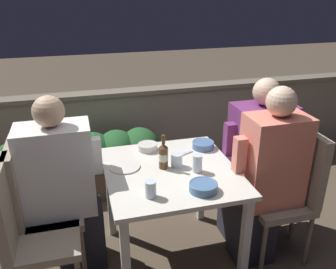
# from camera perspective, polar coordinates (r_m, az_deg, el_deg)

# --- Properties ---
(ground_plane) EXTENTS (16.00, 16.00, 0.00)m
(ground_plane) POSITION_cam_1_polar(r_m,az_deg,el_deg) (2.74, 0.38, -19.12)
(ground_plane) COLOR brown
(parapet_wall) EXTENTS (9.00, 0.18, 0.86)m
(parapet_wall) POSITION_cam_1_polar(r_m,az_deg,el_deg) (3.71, -5.56, 0.89)
(parapet_wall) COLOR gray
(parapet_wall) RESTS_ON ground_plane
(dining_table) EXTENTS (0.84, 0.88, 0.73)m
(dining_table) POSITION_cam_1_polar(r_m,az_deg,el_deg) (2.36, 0.42, -7.83)
(dining_table) COLOR silver
(dining_table) RESTS_ON ground_plane
(planter_hedge) EXTENTS (0.79, 0.47, 0.60)m
(planter_hedge) POSITION_cam_1_polar(r_m,az_deg,el_deg) (3.34, -8.06, -3.77)
(planter_hedge) COLOR brown
(planter_hedge) RESTS_ON ground_plane
(chair_left_near) EXTENTS (0.41, 0.41, 0.96)m
(chair_left_near) POSITION_cam_1_polar(r_m,az_deg,el_deg) (2.25, -22.07, -13.37)
(chair_left_near) COLOR gray
(chair_left_near) RESTS_ON ground_plane
(chair_left_far) EXTENTS (0.41, 0.41, 0.96)m
(chair_left_far) POSITION_cam_1_polar(r_m,az_deg,el_deg) (2.46, -20.80, -9.77)
(chair_left_far) COLOR gray
(chair_left_far) RESTS_ON ground_plane
(person_white_polo) EXTENTS (0.51, 0.26, 1.25)m
(person_white_polo) POSITION_cam_1_polar(r_m,az_deg,el_deg) (2.42, -16.24, -8.24)
(person_white_polo) COLOR #282833
(person_white_polo) RESTS_ON ground_plane
(chair_right_near) EXTENTS (0.41, 0.41, 0.96)m
(chair_right_near) POSITION_cam_1_polar(r_m,az_deg,el_deg) (2.61, 19.23, -7.52)
(chair_right_near) COLOR gray
(chair_right_near) RESTS_ON ground_plane
(person_coral_top) EXTENTS (0.48, 0.26, 1.27)m
(person_coral_top) POSITION_cam_1_polar(r_m,az_deg,el_deg) (2.48, 15.58, -6.82)
(person_coral_top) COLOR #282833
(person_coral_top) RESTS_ON ground_plane
(chair_right_far) EXTENTS (0.41, 0.41, 0.96)m
(chair_right_far) POSITION_cam_1_polar(r_m,az_deg,el_deg) (2.82, 17.21, -4.80)
(chair_right_far) COLOR gray
(chair_right_far) RESTS_ON ground_plane
(person_purple_stripe) EXTENTS (0.50, 0.26, 1.26)m
(person_purple_stripe) POSITION_cam_1_polar(r_m,az_deg,el_deg) (2.70, 13.73, -4.26)
(person_purple_stripe) COLOR #282833
(person_purple_stripe) RESTS_ON ground_plane
(beer_bottle) EXTENTS (0.06, 0.06, 0.23)m
(beer_bottle) POSITION_cam_1_polar(r_m,az_deg,el_deg) (2.29, -0.74, -3.40)
(beer_bottle) COLOR brown
(beer_bottle) RESTS_ON dining_table
(plate_0) EXTENTS (0.20, 0.20, 0.01)m
(plate_0) POSITION_cam_1_polar(r_m,az_deg,el_deg) (2.35, -6.97, -5.15)
(plate_0) COLOR silver
(plate_0) RESTS_ON dining_table
(bowl_0) EXTENTS (0.16, 0.16, 0.05)m
(bowl_0) POSITION_cam_1_polar(r_m,az_deg,el_deg) (2.59, 5.65, -1.60)
(bowl_0) COLOR #4C709E
(bowl_0) RESTS_ON dining_table
(bowl_1) EXTENTS (0.17, 0.17, 0.05)m
(bowl_1) POSITION_cam_1_polar(r_m,az_deg,el_deg) (2.09, 5.69, -8.29)
(bowl_1) COLOR #4C709E
(bowl_1) RESTS_ON dining_table
(bowl_2) EXTENTS (0.14, 0.14, 0.05)m
(bowl_2) POSITION_cam_1_polar(r_m,az_deg,el_deg) (2.56, -3.29, -1.92)
(bowl_2) COLOR beige
(bowl_2) RESTS_ON dining_table
(glass_cup_0) EXTENTS (0.06, 0.06, 0.12)m
(glass_cup_0) POSITION_cam_1_polar(r_m,az_deg,el_deg) (2.27, 4.73, -4.63)
(glass_cup_0) COLOR silver
(glass_cup_0) RESTS_ON dining_table
(glass_cup_1) EXTENTS (0.08, 0.08, 0.09)m
(glass_cup_1) POSITION_cam_1_polar(r_m,az_deg,el_deg) (2.33, 1.39, -4.12)
(glass_cup_1) COLOR silver
(glass_cup_1) RESTS_ON dining_table
(glass_cup_2) EXTENTS (0.07, 0.07, 0.10)m
(glass_cup_2) POSITION_cam_1_polar(r_m,az_deg,el_deg) (2.02, -2.81, -8.74)
(glass_cup_2) COLOR silver
(glass_cup_2) RESTS_ON dining_table
(fork_0) EXTENTS (0.16, 0.09, 0.01)m
(fork_0) POSITION_cam_1_polar(r_m,az_deg,el_deg) (2.50, 2.44, -3.20)
(fork_0) COLOR silver
(fork_0) RESTS_ON dining_table
(potted_plant) EXTENTS (0.31, 0.31, 0.67)m
(potted_plant) POSITION_cam_1_polar(r_m,az_deg,el_deg) (3.17, -23.22, -5.66)
(potted_plant) COLOR brown
(potted_plant) RESTS_ON ground_plane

